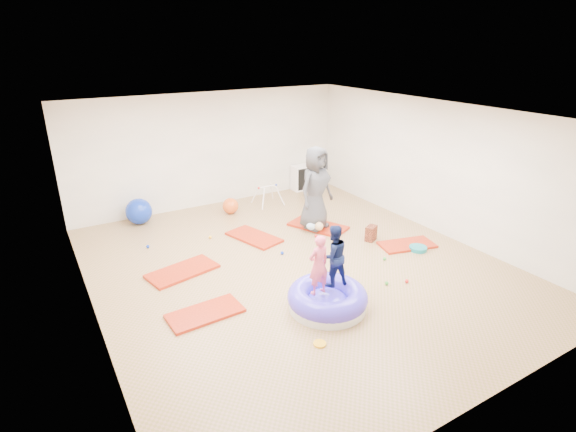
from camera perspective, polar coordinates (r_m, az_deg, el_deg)
room at (r=7.90m, az=1.11°, el=2.68°), size 7.01×8.01×2.81m
gym_mat_front_left at (r=7.19m, az=-10.47°, el=-12.04°), size 1.16×0.62×0.05m
gym_mat_mid_left at (r=8.44m, az=-13.25°, el=-6.83°), size 1.35×0.87×0.05m
gym_mat_center_back at (r=9.59m, az=-4.35°, el=-2.69°), size 0.93×1.33×0.05m
gym_mat_right at (r=9.54m, az=14.86°, el=-3.54°), size 1.22×0.82×0.05m
gym_mat_rear_right at (r=10.14m, az=3.83°, el=-1.28°), size 1.13×1.43×0.05m
inflatable_cushion at (r=7.19m, az=5.01°, el=-10.46°), size 1.27×1.27×0.40m
child_pink at (r=6.76m, az=3.91°, el=-5.85°), size 0.36×0.25×0.97m
child_navy at (r=7.01m, az=5.76°, el=-4.66°), size 0.53×0.44×1.01m
adult_caregiver at (r=9.70m, az=3.54°, el=3.57°), size 1.01×0.79×1.82m
infant at (r=9.81m, az=3.50°, el=-1.15°), size 0.40×0.40×0.23m
ball_pit_balls at (r=8.75m, az=1.88°, el=-5.08°), size 3.83×3.78×0.07m
exercise_ball_blue at (r=10.77m, az=-18.41°, el=0.56°), size 0.59×0.59×0.59m
exercise_ball_orange at (r=10.95m, az=-7.32°, el=1.29°), size 0.39×0.39×0.39m
infant_play_gym at (r=11.38m, az=-2.61°, el=3.03°), size 0.67×0.63×0.51m
cube_shelf at (r=12.60m, az=2.08°, el=4.94°), size 0.70×0.34×0.70m
balance_disc at (r=9.40m, az=16.18°, el=-3.98°), size 0.35×0.35×0.08m
backpack at (r=9.58m, az=10.50°, el=-2.17°), size 0.32×0.28×0.32m
yellow_toy at (r=6.50m, az=4.05°, el=-15.87°), size 0.18×0.18×0.03m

